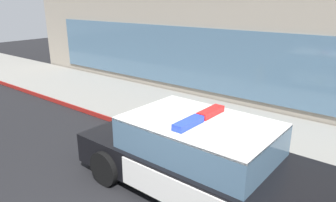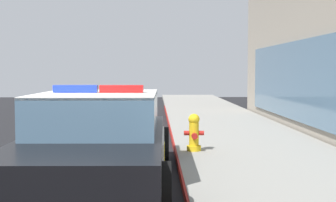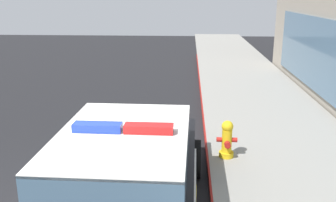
# 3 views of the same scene
# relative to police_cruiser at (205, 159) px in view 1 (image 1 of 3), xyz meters

# --- Properties ---
(sidewalk) EXTENTS (48.00, 3.29, 0.15)m
(sidewalk) POSITION_rel_police_cruiser_xyz_m (-0.16, 2.92, -0.61)
(sidewalk) COLOR gray
(sidewalk) RESTS_ON ground
(curb_red_paint) EXTENTS (28.80, 0.04, 0.14)m
(curb_red_paint) POSITION_rel_police_cruiser_xyz_m (-0.16, 1.26, -0.61)
(curb_red_paint) COLOR maroon
(curb_red_paint) RESTS_ON ground
(police_cruiser) EXTENTS (5.08, 2.22, 1.49)m
(police_cruiser) POSITION_rel_police_cruiser_xyz_m (0.00, 0.00, 0.00)
(police_cruiser) COLOR black
(police_cruiser) RESTS_ON ground
(fire_hydrant) EXTENTS (0.34, 0.39, 0.73)m
(fire_hydrant) POSITION_rel_police_cruiser_xyz_m (-2.13, 1.61, -0.18)
(fire_hydrant) COLOR gold
(fire_hydrant) RESTS_ON sidewalk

